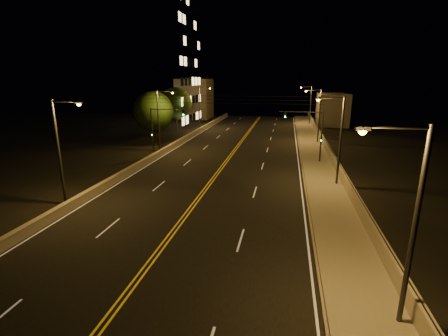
% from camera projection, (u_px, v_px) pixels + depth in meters
% --- Properties ---
extents(road, '(18.00, 120.00, 0.02)m').
position_uv_depth(road, '(207.00, 187.00, 30.03)').
color(road, black).
rests_on(road, ground).
extents(sidewalk, '(3.60, 120.00, 0.30)m').
position_uv_depth(sidewalk, '(328.00, 193.00, 28.02)').
color(sidewalk, gray).
rests_on(sidewalk, ground).
extents(curb, '(0.14, 120.00, 0.15)m').
position_uv_depth(curb, '(306.00, 193.00, 28.38)').
color(curb, gray).
rests_on(curb, ground).
extents(parapet_wall, '(0.30, 120.00, 1.00)m').
position_uv_depth(parapet_wall, '(349.00, 187.00, 27.54)').
color(parapet_wall, gray).
rests_on(parapet_wall, sidewalk).
extents(jersey_barrier, '(0.45, 120.00, 0.74)m').
position_uv_depth(jersey_barrier, '(117.00, 178.00, 31.57)').
color(jersey_barrier, gray).
rests_on(jersey_barrier, ground).
extents(distant_building_right, '(6.00, 10.00, 6.69)m').
position_uv_depth(distant_building_right, '(332.00, 109.00, 69.95)').
color(distant_building_right, '#6D655C').
rests_on(distant_building_right, ground).
extents(distant_building_left, '(8.00, 8.00, 9.68)m').
position_uv_depth(distant_building_left, '(195.00, 99.00, 81.31)').
color(distant_building_left, '#6D655C').
rests_on(distant_building_left, ground).
extents(parapet_rail, '(0.06, 120.00, 0.06)m').
position_uv_depth(parapet_rail, '(350.00, 181.00, 27.40)').
color(parapet_rail, black).
rests_on(parapet_rail, parapet_wall).
extents(lane_markings, '(17.32, 116.00, 0.00)m').
position_uv_depth(lane_markings, '(207.00, 187.00, 29.95)').
color(lane_markings, silver).
rests_on(lane_markings, road).
extents(streetlight_0, '(2.55, 0.28, 8.24)m').
position_uv_depth(streetlight_0, '(407.00, 217.00, 11.93)').
color(streetlight_0, '#2D2D33').
rests_on(streetlight_0, ground).
extents(streetlight_1, '(2.55, 0.28, 8.24)m').
position_uv_depth(streetlight_1, '(337.00, 135.00, 29.04)').
color(streetlight_1, '#2D2D33').
rests_on(streetlight_1, ground).
extents(streetlight_2, '(2.55, 0.28, 8.24)m').
position_uv_depth(streetlight_2, '(318.00, 112.00, 49.07)').
color(streetlight_2, '#2D2D33').
rests_on(streetlight_2, ground).
extents(streetlight_3, '(2.55, 0.28, 8.24)m').
position_uv_depth(streetlight_3, '(309.00, 103.00, 68.67)').
color(streetlight_3, '#2D2D33').
rests_on(streetlight_3, ground).
extents(streetlight_4, '(2.55, 0.28, 8.24)m').
position_uv_depth(streetlight_4, '(61.00, 145.00, 24.79)').
color(streetlight_4, '#2D2D33').
rests_on(streetlight_4, ground).
extents(streetlight_5, '(2.55, 0.28, 8.24)m').
position_uv_depth(streetlight_5, '(160.00, 116.00, 43.88)').
color(streetlight_5, '#2D2D33').
rests_on(streetlight_5, ground).
extents(streetlight_6, '(2.55, 0.28, 8.24)m').
position_uv_depth(streetlight_6, '(201.00, 104.00, 64.18)').
color(streetlight_6, '#2D2D33').
rests_on(streetlight_6, ground).
extents(traffic_signal_right, '(5.11, 0.31, 6.23)m').
position_uv_depth(traffic_signal_right, '(313.00, 130.00, 37.46)').
color(traffic_signal_right, '#2D2D33').
rests_on(traffic_signal_right, ground).
extents(traffic_signal_left, '(5.11, 0.31, 6.23)m').
position_uv_depth(traffic_signal_left, '(159.00, 126.00, 40.89)').
color(traffic_signal_left, '#2D2D33').
rests_on(traffic_signal_left, ground).
extents(overhead_wires, '(22.00, 0.03, 0.83)m').
position_uv_depth(overhead_wires, '(226.00, 100.00, 37.05)').
color(overhead_wires, black).
extents(building_tower, '(24.00, 15.00, 30.42)m').
position_uv_depth(building_tower, '(133.00, 53.00, 65.24)').
color(building_tower, '#6D655C').
rests_on(building_tower, ground).
extents(tree_0, '(5.91, 5.91, 8.01)m').
position_uv_depth(tree_0, '(153.00, 111.00, 47.75)').
color(tree_0, black).
rests_on(tree_0, ground).
extents(tree_1, '(5.49, 5.49, 7.43)m').
position_uv_depth(tree_1, '(155.00, 108.00, 57.06)').
color(tree_1, black).
rests_on(tree_1, ground).
extents(tree_2, '(6.04, 6.04, 8.19)m').
position_uv_depth(tree_2, '(176.00, 103.00, 62.31)').
color(tree_2, black).
rests_on(tree_2, ground).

